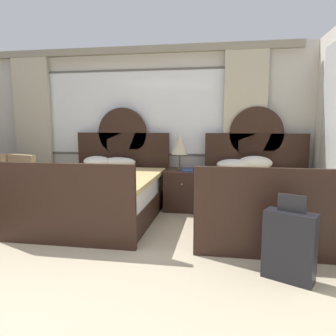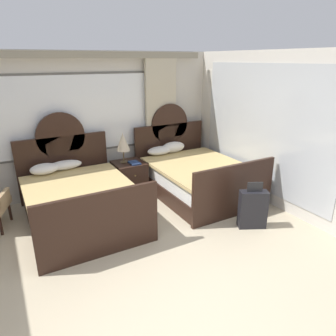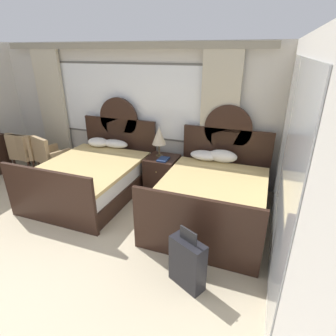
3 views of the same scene
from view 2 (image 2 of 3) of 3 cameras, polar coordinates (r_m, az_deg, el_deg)
The scene contains 9 objects.
ground_plane at distance 3.44m, azimuth 0.15°, elevation -28.19°, with size 24.00×24.00×0.00m, color #BCAD8E.
wall_back_window at distance 6.12m, azimuth -18.14°, elevation 7.93°, with size 6.10×0.22×2.70m.
wall_right_mirror at distance 5.73m, azimuth 19.34°, elevation 6.39°, with size 0.08×4.48×2.70m.
bed_near_window at distance 5.27m, azimuth -16.13°, elevation -5.80°, with size 1.67×2.26×1.65m.
bed_near_mirror at distance 6.12m, azimuth 5.06°, elevation -1.46°, with size 1.67×2.26×1.65m.
nightstand_between_beds at distance 6.16m, azimuth -7.16°, elevation -1.80°, with size 0.59×0.61×0.64m.
table_lamp_on_nightstand at distance 5.95m, azimuth -8.35°, elevation 4.78°, with size 0.27×0.27×0.59m.
book_on_nightstand at distance 5.97m, azimuth -6.25°, elevation 0.96°, with size 0.18×0.26×0.03m.
suitcase_on_floor at distance 5.07m, azimuth 15.44°, elevation -7.35°, with size 0.47×0.36×0.77m.
Camera 2 is at (-1.14, -2.02, 2.55)m, focal length 32.87 mm.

